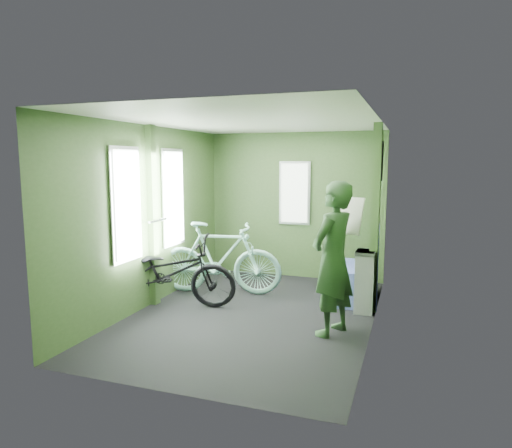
{
  "coord_description": "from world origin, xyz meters",
  "views": [
    {
      "loc": [
        1.77,
        -5.03,
        1.85
      ],
      "look_at": [
        0.0,
        0.1,
        1.1
      ],
      "focal_mm": 32.0,
      "sensor_mm": 36.0,
      "label": 1
    }
  ],
  "objects": [
    {
      "name": "waste_box",
      "position": [
        1.26,
        0.56,
        0.38
      ],
      "size": [
        0.23,
        0.32,
        0.77
      ],
      "primitive_type": "cube",
      "color": "gray",
      "rests_on": "ground"
    },
    {
      "name": "bench_seat",
      "position": [
        1.15,
        1.03,
        0.29
      ],
      "size": [
        0.58,
        0.97,
        0.99
      ],
      "rotation": [
        0.0,
        0.0,
        0.07
      ],
      "color": "navy",
      "rests_on": "ground"
    },
    {
      "name": "passenger",
      "position": [
        1.0,
        -0.3,
        0.83
      ],
      "size": [
        0.59,
        0.75,
        1.65
      ],
      "rotation": [
        0.0,
        0.0,
        -1.96
      ],
      "color": "#294827",
      "rests_on": "ground"
    },
    {
      "name": "bicycle_black",
      "position": [
        -1.12,
        -0.04,
        0.0
      ],
      "size": [
        1.83,
        1.04,
        0.98
      ],
      "primitive_type": "imported",
      "rotation": [
        0.0,
        -0.14,
        1.76
      ],
      "color": "black",
      "rests_on": "ground"
    },
    {
      "name": "room",
      "position": [
        -0.04,
        0.04,
        1.44
      ],
      "size": [
        4.0,
        4.02,
        2.31
      ],
      "color": "black",
      "rests_on": "ground"
    },
    {
      "name": "bicycle_mint",
      "position": [
        -0.73,
        0.65,
        0.0
      ],
      "size": [
        1.81,
        0.93,
        1.09
      ],
      "primitive_type": "imported",
      "rotation": [
        0.0,
        -0.14,
        1.75
      ],
      "color": "#93D9C9",
      "rests_on": "ground"
    }
  ]
}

